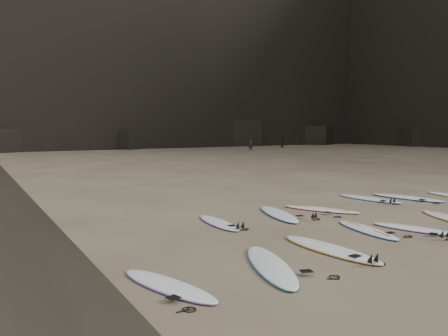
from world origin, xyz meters
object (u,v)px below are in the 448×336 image
object	(u,v)px
surfboard_0	(271,265)
surfboard_5	(218,223)
surfboard_7	(321,209)
surfboard_11	(168,285)
surfboard_3	(417,229)
surfboard_8	(369,198)
surfboard_6	(279,214)
surfboard_1	(330,249)
surfboard_2	(367,229)
person_a	(251,144)
surfboard_9	(407,197)
person_b	(283,142)

from	to	relation	value
surfboard_0	surfboard_5	bearing A→B (deg)	95.76
surfboard_7	surfboard_11	xyz separation A→B (m)	(-6.89, -3.74, -0.00)
surfboard_0	surfboard_7	world-z (taller)	surfboard_0
surfboard_3	surfboard_8	xyz separation A→B (m)	(2.75, 3.93, 0.01)
surfboard_6	surfboard_7	xyz separation A→B (m)	(1.64, -0.08, -0.00)
surfboard_1	surfboard_2	bearing A→B (deg)	18.38
surfboard_0	surfboard_2	xyz separation A→B (m)	(3.87, 1.09, -0.01)
surfboard_0	person_a	distance (m)	41.12
surfboard_2	surfboard_5	distance (m)	3.89
surfboard_2	surfboard_8	xyz separation A→B (m)	(3.90, 3.32, 0.00)
surfboard_3	surfboard_9	xyz separation A→B (m)	(4.15, 3.38, 0.01)
surfboard_6	person_a	xyz separation A→B (m)	(19.59, 30.40, 0.72)
surfboard_7	surfboard_11	distance (m)	7.83
surfboard_6	surfboard_3	bearing A→B (deg)	-44.45
person_b	surfboard_9	bearing A→B (deg)	-146.50
surfboard_1	surfboard_0	bearing A→B (deg)	-175.02
surfboard_5	person_b	xyz separation A→B (m)	(29.90, 34.95, 0.75)
surfboard_1	person_a	size ratio (longest dim) A/B	1.75
surfboard_7	surfboard_11	bearing A→B (deg)	-179.32
surfboard_0	surfboard_8	bearing A→B (deg)	50.52
surfboard_0	surfboard_9	xyz separation A→B (m)	(9.17, 3.86, 0.00)
surfboard_2	person_b	size ratio (longest dim) A/B	1.44
surfboard_6	surfboard_1	bearing A→B (deg)	-94.58
surfboard_9	person_a	xyz separation A→B (m)	(13.58, 30.39, 0.71)
surfboard_0	person_a	xyz separation A→B (m)	(22.76, 34.25, 0.72)
surfboard_0	surfboard_2	bearing A→B (deg)	36.74
surfboard_7	surfboard_9	world-z (taller)	surfboard_9
surfboard_8	surfboard_3	bearing A→B (deg)	-133.76
surfboard_3	surfboard_6	size ratio (longest dim) A/B	0.86
surfboard_1	surfboard_11	world-z (taller)	surfboard_1
surfboard_7	surfboard_8	xyz separation A→B (m)	(2.97, 0.64, 0.00)
surfboard_0	surfboard_9	bearing A→B (deg)	43.76
surfboard_11	surfboard_8	bearing A→B (deg)	7.39
surfboard_2	surfboard_9	xyz separation A→B (m)	(5.30, 2.77, 0.01)
surfboard_7	surfboard_11	world-z (taller)	surfboard_7
surfboard_3	surfboard_6	xyz separation A→B (m)	(-1.85, 3.36, 0.01)
surfboard_1	surfboard_11	bearing A→B (deg)	-179.94
surfboard_0	surfboard_5	xyz separation A→B (m)	(1.01, 3.74, -0.01)
surfboard_5	person_a	world-z (taller)	person_a
surfboard_0	surfboard_5	size ratio (longest dim) A/B	1.21
surfboard_8	surfboard_7	bearing A→B (deg)	-176.51
surfboard_8	person_b	world-z (taller)	person_b
surfboard_5	surfboard_3	bearing A→B (deg)	-34.75
surfboard_5	person_a	bearing A→B (deg)	58.82
surfboard_0	surfboard_11	distance (m)	2.08
surfboard_3	surfboard_8	size ratio (longest dim) A/B	0.89
surfboard_5	surfboard_7	size ratio (longest dim) A/B	0.89
surfboard_0	surfboard_1	xyz separation A→B (m)	(1.77, 0.26, 0.00)
person_b	surfboard_6	bearing A→B (deg)	-153.06
surfboard_2	person_b	xyz separation A→B (m)	(27.05, 37.59, 0.75)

